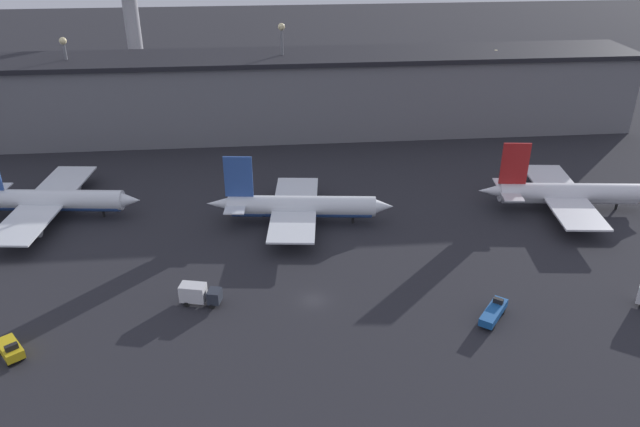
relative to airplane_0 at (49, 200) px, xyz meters
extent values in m
plane|color=#26262B|center=(49.70, -34.06, -3.57)|extent=(600.00, 600.00, 0.00)
cube|color=slate|center=(49.70, 44.79, 6.40)|extent=(183.79, 18.23, 19.94)
cube|color=black|center=(49.70, 44.79, 16.97)|extent=(183.79, 20.23, 1.20)
cylinder|color=white|center=(0.54, -0.06, 0.18)|extent=(28.53, 7.13, 3.94)
cylinder|color=#2D519E|center=(0.54, -0.06, -0.51)|extent=(27.05, 6.39, 3.35)
cone|color=white|center=(15.75, -1.81, 0.18)|extent=(5.12, 4.26, 3.74)
cube|color=white|center=(-0.86, 0.10, -0.32)|extent=(12.64, 36.13, 0.36)
cylinder|color=gray|center=(1.11, 9.84, -1.65)|extent=(4.55, 2.65, 2.17)
cylinder|color=gray|center=(-1.15, -9.84, -1.65)|extent=(4.55, 2.65, 2.17)
cylinder|color=black|center=(10.37, -1.19, -2.68)|extent=(0.50, 0.50, 1.77)
cylinder|color=black|center=(-0.68, 1.66, -2.68)|extent=(0.50, 0.50, 1.77)
cylinder|color=black|center=(-1.04, -1.47, -2.68)|extent=(0.50, 0.50, 1.77)
cylinder|color=white|center=(49.74, -7.42, 0.12)|extent=(28.88, 7.12, 3.88)
cylinder|color=#2D519E|center=(49.74, -7.42, -0.56)|extent=(27.39, 6.38, 3.30)
cone|color=white|center=(65.11, -9.18, 0.12)|extent=(5.04, 4.19, 3.68)
cone|color=white|center=(34.17, -5.63, 0.41)|extent=(6.16, 3.94, 3.30)
cube|color=#2D519E|center=(37.80, -6.05, 6.16)|extent=(5.44, 1.02, 8.20)
cube|color=white|center=(37.23, -5.98, 0.70)|extent=(5.01, 10.48, 0.24)
cube|color=white|center=(48.32, -7.25, -0.37)|extent=(11.68, 28.86, 0.36)
cylinder|color=gray|center=(50.07, 0.46, -1.68)|extent=(4.48, 2.61, 2.13)
cylinder|color=gray|center=(48.28, -15.16, -1.68)|extent=(4.48, 2.61, 2.13)
cylinder|color=black|center=(59.69, -8.56, -2.69)|extent=(0.50, 0.50, 1.75)
cylinder|color=black|center=(48.49, -5.71, -2.69)|extent=(0.50, 0.50, 1.75)
cylinder|color=black|center=(48.14, -8.79, -2.69)|extent=(0.50, 0.50, 1.75)
cylinder|color=silver|center=(104.34, -6.73, 0.14)|extent=(28.81, 7.13, 3.90)
cylinder|color=silver|center=(104.34, -6.73, -0.55)|extent=(27.33, 6.38, 3.31)
cone|color=silver|center=(88.80, -4.95, 0.43)|extent=(6.18, 3.96, 3.31)
cube|color=red|center=(92.43, -5.36, 6.41)|extent=(5.46, 1.02, 8.65)
cube|color=silver|center=(91.86, -5.30, 0.72)|extent=(5.13, 11.39, 0.24)
cube|color=silver|center=(102.92, -6.57, -0.35)|extent=(12.00, 31.38, 0.36)
cylinder|color=gray|center=(104.75, 1.85, -1.67)|extent=(4.50, 2.62, 2.14)
cylinder|color=gray|center=(102.80, -15.18, -1.67)|extent=(4.50, 2.62, 2.14)
cylinder|color=black|center=(114.27, -7.87, -2.69)|extent=(0.50, 0.50, 1.75)
cylinder|color=black|center=(103.10, -5.02, -2.69)|extent=(0.50, 0.50, 1.75)
cylinder|color=black|center=(102.75, -8.12, -2.69)|extent=(0.50, 0.50, 1.75)
cube|color=#195199|center=(76.36, -41.67, -2.24)|extent=(6.21, 7.05, 1.22)
cube|color=black|center=(77.50, -40.24, -1.23)|extent=(1.60, 1.47, 0.80)
cylinder|color=black|center=(77.19, -39.34, -3.12)|extent=(0.98, 1.04, 0.90)
cylinder|color=black|center=(78.44, -40.33, -3.12)|extent=(0.98, 1.04, 0.90)
cylinder|color=black|center=(74.29, -43.01, -3.12)|extent=(0.98, 1.04, 0.90)
cylinder|color=black|center=(75.54, -44.00, -3.12)|extent=(0.98, 1.04, 0.90)
cube|color=gold|center=(6.54, -43.53, -2.19)|extent=(5.01, 5.61, 1.30)
cube|color=black|center=(7.30, -44.58, -1.14)|extent=(1.79, 1.57, 0.80)
cylinder|color=black|center=(8.25, -44.33, -3.12)|extent=(1.02, 1.09, 0.90)
cylinder|color=black|center=(6.78, -45.40, -3.12)|extent=(1.02, 1.09, 0.90)
cylinder|color=black|center=(6.30, -41.65, -3.12)|extent=(1.02, 1.09, 0.90)
cylinder|color=black|center=(4.83, -42.73, -3.12)|extent=(1.02, 1.09, 0.90)
cube|color=#282D38|center=(34.21, -33.91, -1.82)|extent=(2.42, 2.75, 2.05)
cube|color=silver|center=(30.86, -33.10, -1.48)|extent=(4.41, 3.23, 2.73)
cylinder|color=black|center=(34.23, -33.01, -3.12)|extent=(1.01, 0.79, 0.90)
cylinder|color=black|center=(33.82, -34.73, -3.12)|extent=(1.01, 0.79, 0.90)
cylinder|color=black|center=(30.26, -32.04, -3.12)|extent=(1.01, 0.79, 0.90)
cylinder|color=black|center=(29.84, -33.76, -3.12)|extent=(1.01, 0.79, 0.90)
cylinder|color=slate|center=(-5.01, 44.53, 8.99)|extent=(0.70, 0.70, 25.10)
sphere|color=beige|center=(-5.01, 44.53, 22.14)|extent=(1.80, 1.80, 1.80)
cylinder|color=slate|center=(48.59, 44.53, 10.21)|extent=(0.70, 0.70, 27.55)
sphere|color=beige|center=(48.59, 44.53, 24.59)|extent=(1.80, 1.80, 1.80)
cylinder|color=slate|center=(104.86, 44.53, 6.31)|extent=(0.70, 0.70, 19.76)
sphere|color=beige|center=(104.86, 44.53, 16.79)|extent=(1.80, 1.80, 1.80)
cylinder|color=#99999E|center=(5.88, 77.42, 18.81)|extent=(4.40, 4.40, 44.74)
camera|label=1|loc=(42.89, -115.79, 53.93)|focal=35.00mm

